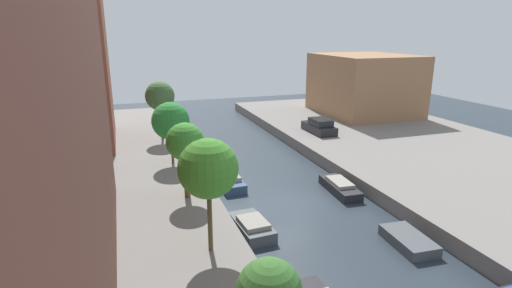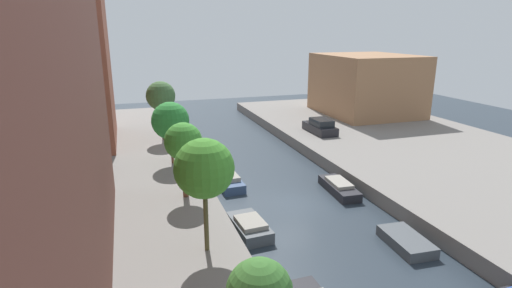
% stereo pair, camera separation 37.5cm
% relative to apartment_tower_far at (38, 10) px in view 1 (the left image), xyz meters
% --- Properties ---
extents(ground_plane, '(84.00, 84.00, 0.00)m').
position_rel_apartment_tower_far_xyz_m(ground_plane, '(16.00, -16.45, -12.52)').
color(ground_plane, '#28333D').
extents(quay_left, '(20.00, 64.00, 1.00)m').
position_rel_apartment_tower_far_xyz_m(quay_left, '(1.00, -16.45, -12.02)').
color(quay_left, gray).
rests_on(quay_left, ground_plane).
extents(quay_right, '(20.00, 64.00, 1.00)m').
position_rel_apartment_tower_far_xyz_m(quay_right, '(31.00, -16.45, -12.02)').
color(quay_right, gray).
rests_on(quay_right, ground_plane).
extents(apartment_tower_far, '(10.00, 10.23, 23.05)m').
position_rel_apartment_tower_far_xyz_m(apartment_tower_far, '(0.00, 0.00, 0.00)').
color(apartment_tower_far, brown).
rests_on(apartment_tower_far, quay_left).
extents(low_block_right, '(10.00, 11.55, 7.08)m').
position_rel_apartment_tower_far_xyz_m(low_block_right, '(34.00, 3.65, -7.98)').
color(low_block_right, '#9E704C').
rests_on(low_block_right, quay_right).
extents(street_tree_1, '(2.72, 2.72, 5.40)m').
position_rel_apartment_tower_far_xyz_m(street_tree_1, '(9.19, -21.84, -7.51)').
color(street_tree_1, '#4D4829').
rests_on(street_tree_1, quay_left).
extents(street_tree_2, '(2.28, 2.28, 4.68)m').
position_rel_apartment_tower_far_xyz_m(street_tree_2, '(9.19, -15.28, -8.05)').
color(street_tree_2, brown).
rests_on(street_tree_2, quay_left).
extents(street_tree_3, '(2.84, 2.84, 4.78)m').
position_rel_apartment_tower_far_xyz_m(street_tree_3, '(9.19, -8.50, -8.18)').
color(street_tree_3, brown).
rests_on(street_tree_3, quay_left).
extents(street_tree_4, '(2.66, 2.66, 5.45)m').
position_rel_apartment_tower_far_xyz_m(street_tree_4, '(9.19, -1.17, -7.42)').
color(street_tree_4, brown).
rests_on(street_tree_4, quay_left).
extents(parked_car, '(1.92, 4.37, 1.45)m').
position_rel_apartment_tower_far_xyz_m(parked_car, '(24.35, -3.51, -10.92)').
color(parked_car, black).
rests_on(parked_car, quay_right).
extents(moored_boat_left_2, '(1.83, 3.50, 0.90)m').
position_rel_apartment_tower_far_xyz_m(moored_boat_left_2, '(12.09, -19.19, -12.13)').
color(moored_boat_left_2, '#4C5156').
rests_on(moored_boat_left_2, ground_plane).
extents(moored_boat_left_3, '(1.70, 4.51, 0.92)m').
position_rel_apartment_tower_far_xyz_m(moored_boat_left_3, '(12.67, -11.71, -12.13)').
color(moored_boat_left_3, '#33476B').
rests_on(moored_boat_left_3, ground_plane).
extents(moored_boat_right_2, '(1.87, 3.21, 0.57)m').
position_rel_apartment_tower_far_xyz_m(moored_boat_right_2, '(19.47, -23.11, -12.24)').
color(moored_boat_right_2, '#4C5156').
rests_on(moored_boat_right_2, ground_plane).
extents(moored_boat_right_3, '(1.67, 4.20, 0.85)m').
position_rel_apartment_tower_far_xyz_m(moored_boat_right_3, '(19.75, -15.57, -12.15)').
color(moored_boat_right_3, '#232328').
rests_on(moored_boat_right_3, ground_plane).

